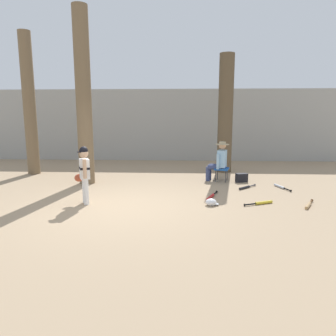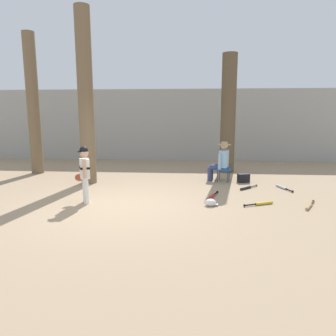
{
  "view_description": "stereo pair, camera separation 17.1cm",
  "coord_description": "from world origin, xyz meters",
  "px_view_note": "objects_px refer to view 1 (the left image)",
  "views": [
    {
      "loc": [
        1.41,
        -6.42,
        1.98
      ],
      "look_at": [
        1.05,
        0.69,
        0.75
      ],
      "focal_mm": 32.68,
      "sensor_mm": 36.0,
      "label": 1
    },
    {
      "loc": [
        1.58,
        -6.41,
        1.98
      ],
      "look_at": [
        1.05,
        0.69,
        0.75
      ],
      "focal_mm": 32.68,
      "sensor_mm": 36.0,
      "label": 2
    }
  ],
  "objects_px": {
    "bat_wood_tan": "(309,205)",
    "bat_aluminum_silver": "(281,187)",
    "tree_near_player": "(84,108)",
    "young_ballplayer": "(84,171)",
    "bat_red_barrel": "(211,196)",
    "batting_helmet_white": "(211,202)",
    "tree_far_left": "(30,111)",
    "handbag_beside_stool": "(242,178)",
    "bat_black_composite": "(246,187)",
    "tree_behind_spectator": "(225,121)",
    "seated_spectator": "(219,160)",
    "folding_stool": "(222,169)",
    "bat_yellow_trainer": "(262,203)"
  },
  "relations": [
    {
      "from": "bat_wood_tan",
      "to": "bat_aluminum_silver",
      "type": "bearing_deg",
      "value": 92.47
    },
    {
      "from": "tree_near_player",
      "to": "young_ballplayer",
      "type": "xyz_separation_m",
      "value": [
        0.61,
        -2.09,
        -1.44
      ]
    },
    {
      "from": "bat_red_barrel",
      "to": "bat_wood_tan",
      "type": "bearing_deg",
      "value": -16.67
    },
    {
      "from": "young_ballplayer",
      "to": "batting_helmet_white",
      "type": "relative_size",
      "value": 4.51
    },
    {
      "from": "tree_far_left",
      "to": "batting_helmet_white",
      "type": "bearing_deg",
      "value": -31.33
    },
    {
      "from": "handbag_beside_stool",
      "to": "batting_helmet_white",
      "type": "bearing_deg",
      "value": -114.47
    },
    {
      "from": "tree_near_player",
      "to": "bat_black_composite",
      "type": "xyz_separation_m",
      "value": [
        4.55,
        -0.47,
        -2.15
      ]
    },
    {
      "from": "tree_behind_spectator",
      "to": "seated_spectator",
      "type": "height_order",
      "value": "tree_behind_spectator"
    },
    {
      "from": "bat_wood_tan",
      "to": "bat_black_composite",
      "type": "bearing_deg",
      "value": 122.82
    },
    {
      "from": "tree_behind_spectator",
      "to": "bat_red_barrel",
      "type": "distance_m",
      "value": 4.03
    },
    {
      "from": "tree_behind_spectator",
      "to": "seated_spectator",
      "type": "relative_size",
      "value": 3.49
    },
    {
      "from": "folding_stool",
      "to": "tree_behind_spectator",
      "type": "bearing_deg",
      "value": 80.23
    },
    {
      "from": "handbag_beside_stool",
      "to": "bat_black_composite",
      "type": "height_order",
      "value": "handbag_beside_stool"
    },
    {
      "from": "young_ballplayer",
      "to": "seated_spectator",
      "type": "height_order",
      "value": "young_ballplayer"
    },
    {
      "from": "bat_aluminum_silver",
      "to": "bat_red_barrel",
      "type": "relative_size",
      "value": 0.92
    },
    {
      "from": "handbag_beside_stool",
      "to": "bat_black_composite",
      "type": "bearing_deg",
      "value": -92.75
    },
    {
      "from": "tree_near_player",
      "to": "bat_wood_tan",
      "type": "bearing_deg",
      "value": -20.51
    },
    {
      "from": "folding_stool",
      "to": "tree_far_left",
      "type": "bearing_deg",
      "value": 171.74
    },
    {
      "from": "tree_far_left",
      "to": "bat_black_composite",
      "type": "xyz_separation_m",
      "value": [
        6.85,
        -1.86,
        -2.11
      ]
    },
    {
      "from": "young_ballplayer",
      "to": "handbag_beside_stool",
      "type": "height_order",
      "value": "young_ballplayer"
    },
    {
      "from": "folding_stool",
      "to": "bat_wood_tan",
      "type": "bearing_deg",
      "value": -58.12
    },
    {
      "from": "handbag_beside_stool",
      "to": "tree_near_player",
      "type": "bearing_deg",
      "value": -175.42
    },
    {
      "from": "young_ballplayer",
      "to": "bat_wood_tan",
      "type": "relative_size",
      "value": 1.95
    },
    {
      "from": "bat_wood_tan",
      "to": "folding_stool",
      "type": "bearing_deg",
      "value": 121.88
    },
    {
      "from": "bat_aluminum_silver",
      "to": "bat_wood_tan",
      "type": "xyz_separation_m",
      "value": [
        0.07,
        -1.73,
        0.0
      ]
    },
    {
      "from": "handbag_beside_stool",
      "to": "batting_helmet_white",
      "type": "relative_size",
      "value": 1.18
    },
    {
      "from": "young_ballplayer",
      "to": "tree_far_left",
      "type": "height_order",
      "value": "tree_far_left"
    },
    {
      "from": "tree_near_player",
      "to": "bat_aluminum_silver",
      "type": "height_order",
      "value": "tree_near_player"
    },
    {
      "from": "batting_helmet_white",
      "to": "young_ballplayer",
      "type": "bearing_deg",
      "value": 179.56
    },
    {
      "from": "handbag_beside_stool",
      "to": "seated_spectator",
      "type": "bearing_deg",
      "value": 168.93
    },
    {
      "from": "tree_near_player",
      "to": "tree_behind_spectator",
      "type": "height_order",
      "value": "tree_near_player"
    },
    {
      "from": "tree_near_player",
      "to": "folding_stool",
      "type": "height_order",
      "value": "tree_near_player"
    },
    {
      "from": "bat_aluminum_silver",
      "to": "bat_red_barrel",
      "type": "height_order",
      "value": "same"
    },
    {
      "from": "seated_spectator",
      "to": "handbag_beside_stool",
      "type": "relative_size",
      "value": 3.53
    },
    {
      "from": "handbag_beside_stool",
      "to": "bat_yellow_trainer",
      "type": "xyz_separation_m",
      "value": [
        0.02,
        -2.34,
        -0.1
      ]
    },
    {
      "from": "handbag_beside_stool",
      "to": "tree_far_left",
      "type": "distance_m",
      "value": 7.24
    },
    {
      "from": "tree_far_left",
      "to": "bat_black_composite",
      "type": "relative_size",
      "value": 8.55
    },
    {
      "from": "bat_black_composite",
      "to": "bat_red_barrel",
      "type": "distance_m",
      "value": 1.44
    },
    {
      "from": "batting_helmet_white",
      "to": "seated_spectator",
      "type": "bearing_deg",
      "value": 80.3
    },
    {
      "from": "bat_aluminum_silver",
      "to": "batting_helmet_white",
      "type": "distance_m",
      "value": 2.71
    },
    {
      "from": "seated_spectator",
      "to": "bat_wood_tan",
      "type": "relative_size",
      "value": 1.79
    },
    {
      "from": "tree_far_left",
      "to": "batting_helmet_white",
      "type": "relative_size",
      "value": 16.51
    },
    {
      "from": "tree_near_player",
      "to": "batting_helmet_white",
      "type": "height_order",
      "value": "tree_near_player"
    },
    {
      "from": "batting_helmet_white",
      "to": "bat_red_barrel",
      "type": "bearing_deg",
      "value": 84.71
    },
    {
      "from": "tree_far_left",
      "to": "bat_wood_tan",
      "type": "height_order",
      "value": "tree_far_left"
    },
    {
      "from": "bat_wood_tan",
      "to": "seated_spectator",
      "type": "bearing_deg",
      "value": 123.09
    },
    {
      "from": "folding_stool",
      "to": "bat_black_composite",
      "type": "relative_size",
      "value": 0.89
    },
    {
      "from": "bat_aluminum_silver",
      "to": "bat_wood_tan",
      "type": "bearing_deg",
      "value": -87.53
    },
    {
      "from": "tree_near_player",
      "to": "seated_spectator",
      "type": "relative_size",
      "value": 4.22
    },
    {
      "from": "seated_spectator",
      "to": "handbag_beside_stool",
      "type": "xyz_separation_m",
      "value": [
        0.68,
        -0.13,
        -0.51
      ]
    }
  ]
}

